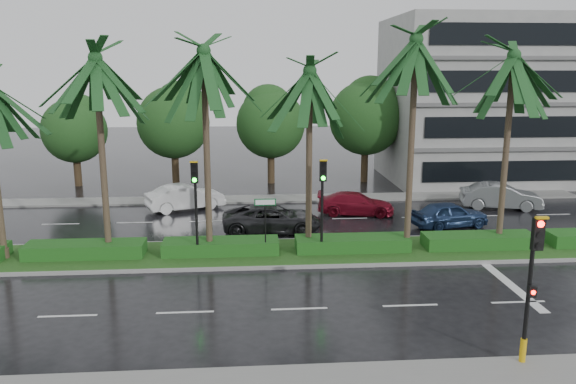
{
  "coord_description": "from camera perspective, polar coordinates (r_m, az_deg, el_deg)",
  "views": [
    {
      "loc": [
        -1.76,
        -23.4,
        8.3
      ],
      "look_at": [
        0.08,
        1.5,
        2.81
      ],
      "focal_mm": 35.0,
      "sensor_mm": 36.0,
      "label": 1
    }
  ],
  "objects": [
    {
      "name": "building",
      "position": [
        45.51,
        20.38,
        8.74
      ],
      "size": [
        16.0,
        10.0,
        12.0
      ],
      "primitive_type": "cube",
      "color": "gray",
      "rests_on": "ground"
    },
    {
      "name": "car_red",
      "position": [
        32.84,
        6.89,
        -1.17
      ],
      "size": [
        2.55,
        4.67,
        1.28
      ],
      "primitive_type": "imported",
      "rotation": [
        0.0,
        0.0,
        1.39
      ],
      "color": "maroon",
      "rests_on": "ground"
    },
    {
      "name": "median",
      "position": [
        25.8,
        -0.09,
        -6.17
      ],
      "size": [
        36.0,
        4.0,
        0.15
      ],
      "color": "gray",
      "rests_on": "ground"
    },
    {
      "name": "signal_near",
      "position": [
        17.03,
        23.47,
        -8.57
      ],
      "size": [
        0.34,
        0.45,
        4.36
      ],
      "color": "black",
      "rests_on": "near_sidewalk"
    },
    {
      "name": "signal_median_right",
      "position": [
        24.5,
        3.53,
        -0.12
      ],
      "size": [
        0.34,
        0.42,
        4.36
      ],
      "color": "black",
      "rests_on": "median"
    },
    {
      "name": "hedge",
      "position": [
        25.69,
        -0.09,
        -5.39
      ],
      "size": [
        35.2,
        1.4,
        0.6
      ],
      "color": "#144617",
      "rests_on": "median"
    },
    {
      "name": "signal_median_left",
      "position": [
        24.38,
        -9.39,
        -0.32
      ],
      "size": [
        0.34,
        0.42,
        4.36
      ],
      "color": "black",
      "rests_on": "median"
    },
    {
      "name": "car_grey",
      "position": [
        36.25,
        20.79,
        -0.4
      ],
      "size": [
        2.68,
        4.94,
        1.54
      ],
      "primitive_type": "imported",
      "rotation": [
        0.0,
        0.0,
        1.34
      ],
      "color": "slate",
      "rests_on": "ground"
    },
    {
      "name": "car_darkgrey",
      "position": [
        29.06,
        -1.59,
        -2.73
      ],
      "size": [
        2.52,
        5.2,
        1.43
      ],
      "primitive_type": "imported",
      "rotation": [
        0.0,
        0.0,
        1.54
      ],
      "color": "#232326",
      "rests_on": "ground"
    },
    {
      "name": "lane_markings",
      "position": [
        24.89,
        7.19,
        -7.17
      ],
      "size": [
        34.0,
        13.06,
        0.01
      ],
      "color": "silver",
      "rests_on": "ground"
    },
    {
      "name": "street_sign",
      "position": [
        24.67,
        -2.32,
        -2.1
      ],
      "size": [
        0.95,
        0.09,
        2.6
      ],
      "color": "black",
      "rests_on": "median"
    },
    {
      "name": "car_white",
      "position": [
        34.22,
        -10.39,
        -0.53
      ],
      "size": [
        3.31,
        4.89,
        1.53
      ],
      "primitive_type": "imported",
      "rotation": [
        0.0,
        0.0,
        1.98
      ],
      "color": "silver",
      "rests_on": "ground"
    },
    {
      "name": "palm_row",
      "position": [
        24.42,
        -3.08,
        11.76
      ],
      "size": [
        26.3,
        4.2,
        10.19
      ],
      "color": "#403225",
      "rests_on": "median"
    },
    {
      "name": "car_blue",
      "position": [
        31.19,
        16.11,
        -2.2
      ],
      "size": [
        2.46,
        4.34,
        1.39
      ],
      "primitive_type": "imported",
      "rotation": [
        0.0,
        0.0,
        1.78
      ],
      "color": "navy",
      "rests_on": "ground"
    },
    {
      "name": "far_sidewalk",
      "position": [
        36.39,
        -1.34,
        -0.69
      ],
      "size": [
        40.0,
        2.0,
        0.12
      ],
      "primitive_type": "cube",
      "color": "slate",
      "rests_on": "ground"
    },
    {
      "name": "ground",
      "position": [
        24.89,
        0.08,
        -7.08
      ],
      "size": [
        120.0,
        120.0,
        0.0
      ],
      "primitive_type": "plane",
      "color": "black",
      "rests_on": "ground"
    },
    {
      "name": "bg_trees",
      "position": [
        41.28,
        0.61,
        7.61
      ],
      "size": [
        33.05,
        5.53,
        7.99
      ],
      "color": "#342617",
      "rests_on": "ground"
    }
  ]
}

